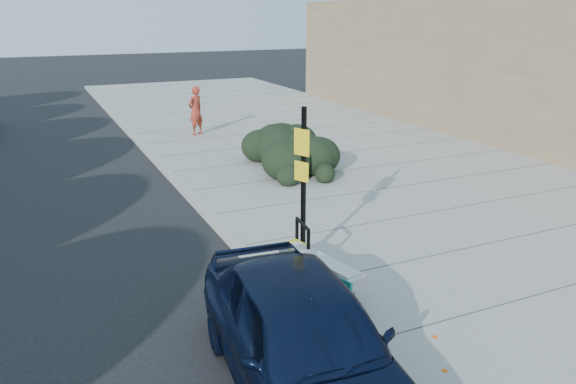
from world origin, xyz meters
The scene contains 9 objects.
ground centered at (0.00, 0.00, 0.00)m, with size 120.00×120.00×0.00m, color black.
sidewalk_near centered at (5.60, 5.00, 0.07)m, with size 11.20×50.00×0.15m, color gray.
curb_near centered at (0.00, 5.00, 0.08)m, with size 0.22×50.00×0.17m, color #9E9E99.
bench centered at (0.60, -0.26, 0.59)m, with size 0.76×1.91×0.56m.
bike_rack centered at (0.60, 0.42, 0.73)m, with size 0.13×0.66×0.97m.
sign_post centered at (0.79, 0.79, 1.80)m, with size 0.17×0.32×2.94m.
hedge centered at (3.49, 7.00, 0.85)m, with size 1.87×3.74×1.40m, color black.
sedan_navy centered at (-0.80, -2.45, 0.79)m, with size 1.87×4.65×1.59m, color black.
pedestrian centered at (2.22, 12.83, 1.07)m, with size 0.67×0.44×1.83m, color maroon.
Camera 1 is at (-3.52, -7.83, 4.65)m, focal length 35.00 mm.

